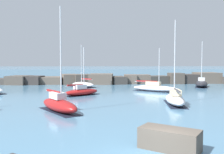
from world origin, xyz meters
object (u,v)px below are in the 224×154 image
Objects in this scene: sailboat_moored_1 at (155,88)px; sailboat_moored_8 at (81,91)px; sailboat_moored_7 at (201,83)px; sailboat_moored_5 at (175,99)px; sailboat_moored_2 at (59,104)px; sailboat_moored_4 at (83,84)px.

sailboat_moored_8 is (-11.98, -4.12, -0.02)m from sailboat_moored_1.
sailboat_moored_7 is at bearing 32.89° from sailboat_moored_1.
sailboat_moored_7 is (11.76, 19.87, 0.02)m from sailboat_moored_5.
sailboat_moored_2 reaches higher than sailboat_moored_5.
sailboat_moored_5 is at bearing 14.77° from sailboat_moored_2.
sailboat_moored_1 is at bearing 18.98° from sailboat_moored_8.
sailboat_moored_2 is 1.05× the size of sailboat_moored_5.
sailboat_moored_4 is at bearing 87.33° from sailboat_moored_2.
sailboat_moored_2 reaches higher than sailboat_moored_1.
sailboat_moored_5 reaches higher than sailboat_moored_4.
sailboat_moored_4 is 0.93× the size of sailboat_moored_7.
sailboat_moored_8 is at bearing 82.78° from sailboat_moored_2.
sailboat_moored_1 is at bearing -147.11° from sailboat_moored_7.
sailboat_moored_7 is (23.36, -0.94, 0.15)m from sailboat_moored_4.
sailboat_moored_7 reaches higher than sailboat_moored_8.
sailboat_moored_4 is at bearing 177.70° from sailboat_moored_7.
sailboat_moored_1 is 0.92× the size of sailboat_moored_4.
sailboat_moored_1 is 13.08m from sailboat_moored_7.
sailboat_moored_8 is (-11.20, 8.65, -0.08)m from sailboat_moored_5.
sailboat_moored_7 is at bearing 26.05° from sailboat_moored_8.
sailboat_moored_2 is at bearing -97.22° from sailboat_moored_8.
sailboat_moored_1 reaches higher than sailboat_moored_8.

